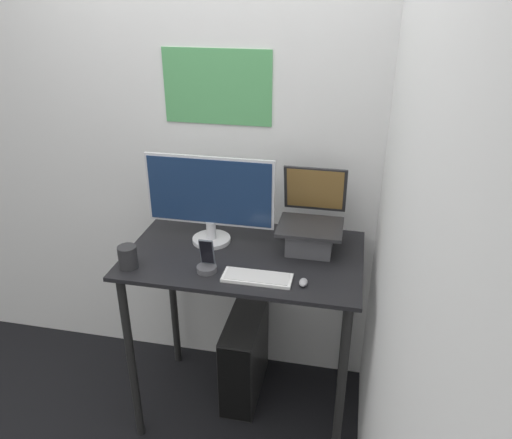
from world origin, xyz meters
TOP-DOWN VIEW (x-y plane):
  - wall_back at (-0.00, 0.75)m, footprint 6.00×0.06m
  - wall_side_right at (0.63, 0.00)m, footprint 0.05×6.00m
  - desk at (0.00, 0.33)m, footprint 1.10×0.67m
  - laptop at (0.29, 0.44)m, footprint 0.30×0.32m
  - monitor at (-0.18, 0.42)m, footprint 0.62×0.19m
  - keyboard at (0.10, 0.13)m, footprint 0.30×0.11m
  - mouse at (0.30, 0.12)m, footprint 0.04×0.06m
  - cell_phone at (-0.13, 0.15)m, footprint 0.09×0.09m
  - computer_tower at (-0.04, 0.46)m, footprint 0.18×0.48m
  - mug at (-0.48, 0.11)m, footprint 0.08×0.08m

SIDE VIEW (x-z plane):
  - computer_tower at x=-0.04m, z-range 0.00..0.49m
  - desk at x=0.00m, z-range 0.33..1.30m
  - keyboard at x=0.10m, z-range 0.97..0.99m
  - mouse at x=0.30m, z-range 0.97..1.00m
  - cell_phone at x=-0.13m, z-range 0.93..1.09m
  - mug at x=-0.48m, z-range 0.97..1.08m
  - laptop at x=0.29m, z-range 0.89..1.26m
  - monitor at x=-0.18m, z-range 0.98..1.41m
  - wall_side_right at x=0.63m, z-range 0.00..2.60m
  - wall_back at x=0.00m, z-range 0.00..2.60m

